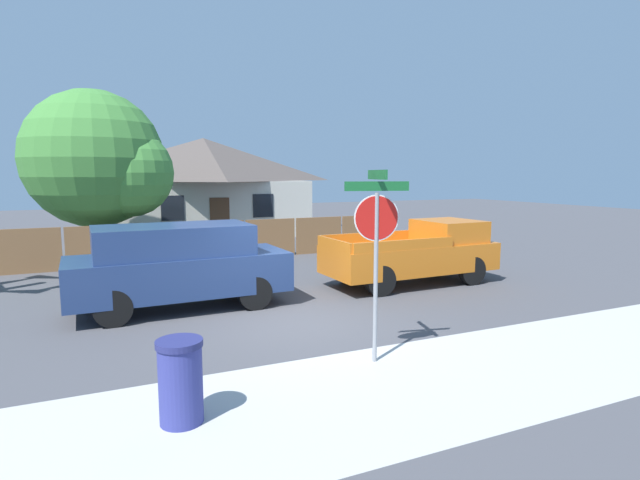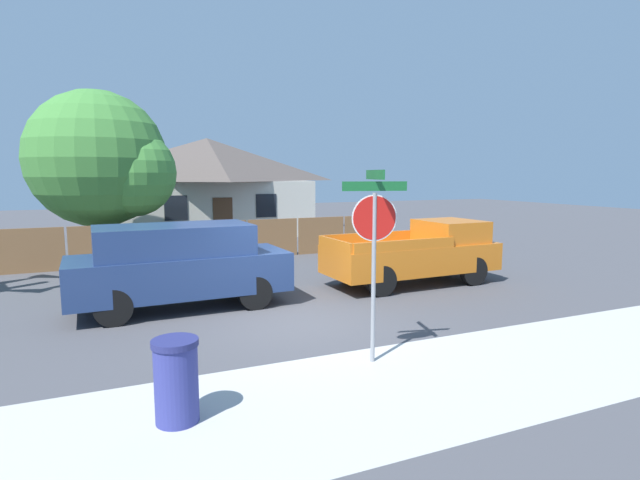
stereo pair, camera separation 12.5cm
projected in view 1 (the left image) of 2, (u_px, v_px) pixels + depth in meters
ground_plane at (297, 322)px, 10.39m from camera, size 80.00×80.00×0.00m
sidewalk_strip at (389, 390)px, 7.13m from camera, size 36.00×3.20×0.01m
wooden_fence at (218, 241)px, 17.82m from camera, size 13.95×0.12×1.51m
house at (204, 185)px, 25.63m from camera, size 9.99×7.10×4.89m
oak_tree at (101, 162)px, 17.42m from camera, size 5.01×4.77×5.98m
red_suv at (179, 264)px, 11.33m from camera, size 4.88×2.01×1.93m
orange_pickup at (416, 253)px, 14.00m from camera, size 4.91×2.04×1.75m
stop_sign at (376, 232)px, 7.95m from camera, size 1.03×0.93×3.13m
trash_bin at (181, 381)px, 6.13m from camera, size 0.57×0.57×1.06m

